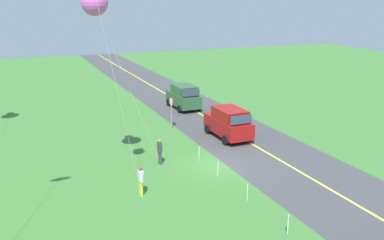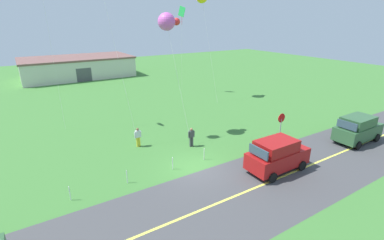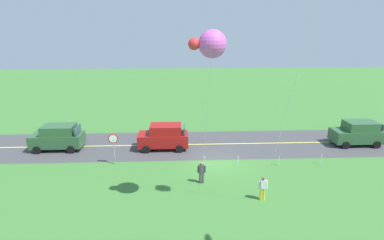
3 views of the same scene
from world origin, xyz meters
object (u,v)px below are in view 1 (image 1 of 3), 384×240
(car_parked_east_near, at_px, (184,96))
(stop_sign, at_px, (171,106))
(person_adult_companion, at_px, (141,180))
(kite_red_low, at_px, (94,2))
(car_suv_foreground, at_px, (229,123))
(person_adult_near, at_px, (160,151))

(car_parked_east_near, height_order, stop_sign, stop_sign)
(person_adult_companion, bearing_deg, kite_red_low, -73.91)
(car_suv_foreground, xyz_separation_m, car_parked_east_near, (9.37, -0.26, 0.00))
(car_parked_east_near, relative_size, kite_red_low, 0.43)
(car_suv_foreground, relative_size, person_adult_companion, 2.75)
(person_adult_companion, height_order, kite_red_low, kite_red_low)
(person_adult_near, xyz_separation_m, person_adult_companion, (-3.65, 2.27, 0.00))
(person_adult_near, bearing_deg, kite_red_low, 156.50)
(stop_sign, relative_size, person_adult_near, 1.60)
(person_adult_companion, xyz_separation_m, kite_red_low, (3.53, 1.15, 8.70))
(car_parked_east_near, distance_m, person_adult_companion, 18.18)
(person_adult_companion, relative_size, kite_red_low, 0.16)
(car_parked_east_near, distance_m, kite_red_low, 17.97)
(car_suv_foreground, relative_size, person_adult_near, 2.75)
(car_parked_east_near, bearing_deg, car_suv_foreground, 178.40)
(car_parked_east_near, xyz_separation_m, kite_red_low, (-12.37, 9.96, 8.41))
(kite_red_low, bearing_deg, car_suv_foreground, -72.82)
(person_adult_near, height_order, kite_red_low, kite_red_low)
(stop_sign, xyz_separation_m, person_adult_near, (-6.63, 3.24, -0.94))
(car_suv_foreground, bearing_deg, stop_sign, 38.97)
(car_suv_foreground, distance_m, person_adult_companion, 10.76)
(stop_sign, relative_size, person_adult_companion, 1.60)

